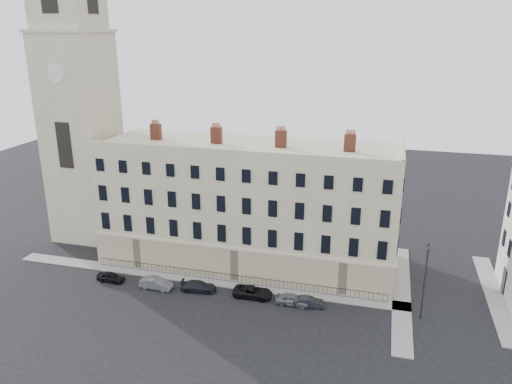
% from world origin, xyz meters
% --- Properties ---
extents(ground, '(160.00, 160.00, 0.00)m').
position_xyz_m(ground, '(0.00, 0.00, 0.00)').
color(ground, black).
rests_on(ground, ground).
extents(terrace, '(36.22, 12.22, 17.00)m').
position_xyz_m(terrace, '(-5.97, 11.97, 7.50)').
color(terrace, '#C6B993').
rests_on(terrace, ground).
extents(church_tower, '(8.00, 8.13, 44.00)m').
position_xyz_m(church_tower, '(-30.00, 14.00, 18.66)').
color(church_tower, '#C6B993').
rests_on(church_tower, ground).
extents(pavement_terrace, '(48.00, 2.00, 0.12)m').
position_xyz_m(pavement_terrace, '(-10.00, 5.00, 0.06)').
color(pavement_terrace, gray).
rests_on(pavement_terrace, ground).
extents(pavement_east_return, '(2.00, 24.00, 0.12)m').
position_xyz_m(pavement_east_return, '(13.00, 8.00, 0.06)').
color(pavement_east_return, gray).
rests_on(pavement_east_return, ground).
extents(pavement_adjacent, '(2.00, 20.00, 0.12)m').
position_xyz_m(pavement_adjacent, '(23.00, 10.00, 0.06)').
color(pavement_adjacent, gray).
rests_on(pavement_adjacent, ground).
extents(railings, '(35.00, 0.04, 0.96)m').
position_xyz_m(railings, '(-6.00, 5.40, 0.55)').
color(railings, black).
rests_on(railings, ground).
extents(car_a, '(3.34, 1.37, 1.14)m').
position_xyz_m(car_a, '(-20.01, 2.00, 0.57)').
color(car_a, black).
rests_on(car_a, ground).
extents(car_b, '(3.92, 1.52, 1.27)m').
position_xyz_m(car_b, '(-14.11, 1.84, 0.64)').
color(car_b, slate).
rests_on(car_b, ground).
extents(car_c, '(4.23, 2.17, 1.17)m').
position_xyz_m(car_c, '(-9.23, 2.56, 0.59)').
color(car_c, black).
rests_on(car_c, ground).
extents(car_d, '(4.41, 2.03, 1.22)m').
position_xyz_m(car_d, '(-2.94, 2.90, 0.61)').
color(car_d, black).
rests_on(car_d, ground).
extents(car_e, '(3.70, 1.54, 1.25)m').
position_xyz_m(car_e, '(1.65, 2.42, 0.63)').
color(car_e, slate).
rests_on(car_e, ground).
extents(car_f, '(3.47, 1.62, 1.10)m').
position_xyz_m(car_f, '(3.35, 2.49, 0.55)').
color(car_f, '#1F232A').
rests_on(car_f, ground).
extents(streetlamp, '(0.53, 1.82, 8.50)m').
position_xyz_m(streetlamp, '(14.79, 3.03, 4.71)').
color(streetlamp, '#2B2C30').
rests_on(streetlamp, ground).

